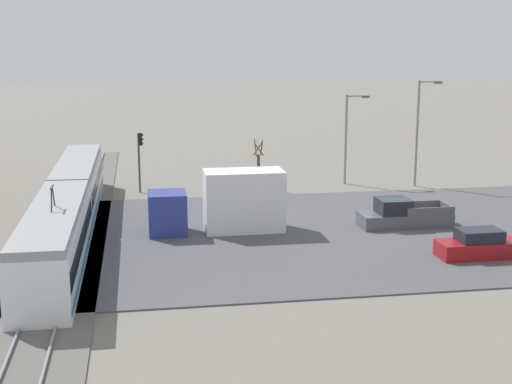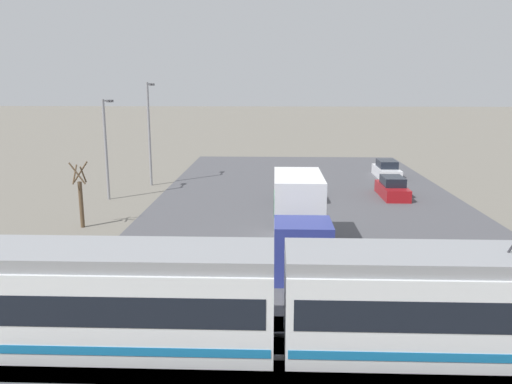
{
  "view_description": "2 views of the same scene",
  "coord_description": "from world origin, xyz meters",
  "px_view_note": "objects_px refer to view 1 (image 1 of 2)",
  "views": [
    {
      "loc": [
        -40.94,
        15.63,
        11.56
      ],
      "look_at": [
        -1.11,
        8.97,
        2.98
      ],
      "focal_mm": 50.0,
      "sensor_mm": 36.0,
      "label": 1
    },
    {
      "loc": [
        2.56,
        34.52,
        8.35
      ],
      "look_at": [
        3.43,
        10.17,
        3.08
      ],
      "focal_mm": 35.0,
      "sensor_mm": 36.0,
      "label": 2
    }
  ],
  "objects_px": {
    "traffic_light_pole": "(140,154)",
    "street_lamp_mid_block": "(420,126)",
    "sedan_car_0": "(479,246)",
    "street_tree": "(258,167)",
    "light_rail_tram": "(69,207)",
    "pickup_truck": "(403,216)",
    "street_lamp_near_crossing": "(349,132)",
    "box_truck": "(226,203)"
  },
  "relations": [
    {
      "from": "traffic_light_pole",
      "to": "street_lamp_mid_block",
      "type": "distance_m",
      "value": 22.26
    },
    {
      "from": "sedan_car_0",
      "to": "street_tree",
      "type": "distance_m",
      "value": 22.07
    },
    {
      "from": "light_rail_tram",
      "to": "street_tree",
      "type": "height_order",
      "value": "light_rail_tram"
    },
    {
      "from": "traffic_light_pole",
      "to": "street_tree",
      "type": "distance_m",
      "value": 9.34
    },
    {
      "from": "light_rail_tram",
      "to": "street_tree",
      "type": "xyz_separation_m",
      "value": [
        11.58,
        -13.65,
        0.12
      ]
    },
    {
      "from": "sedan_car_0",
      "to": "street_tree",
      "type": "relative_size",
      "value": 1.13
    },
    {
      "from": "pickup_truck",
      "to": "street_lamp_near_crossing",
      "type": "xyz_separation_m",
      "value": [
        14.19,
        -0.6,
        3.51
      ]
    },
    {
      "from": "pickup_truck",
      "to": "street_lamp_near_crossing",
      "type": "relative_size",
      "value": 0.79
    },
    {
      "from": "sedan_car_0",
      "to": "light_rail_tram",
      "type": "bearing_deg",
      "value": -111.31
    },
    {
      "from": "street_tree",
      "to": "street_lamp_near_crossing",
      "type": "relative_size",
      "value": 0.54
    },
    {
      "from": "street_tree",
      "to": "box_truck",
      "type": "bearing_deg",
      "value": 161.6
    },
    {
      "from": "pickup_truck",
      "to": "street_tree",
      "type": "height_order",
      "value": "street_tree"
    },
    {
      "from": "street_lamp_mid_block",
      "to": "street_tree",
      "type": "bearing_deg",
      "value": 85.36
    },
    {
      "from": "sedan_car_0",
      "to": "street_lamp_near_crossing",
      "type": "xyz_separation_m",
      "value": [
        21.11,
        1.05,
        3.56
      ]
    },
    {
      "from": "light_rail_tram",
      "to": "pickup_truck",
      "type": "height_order",
      "value": "light_rail_tram"
    },
    {
      "from": "box_truck",
      "to": "traffic_light_pole",
      "type": "bearing_deg",
      "value": 21.58
    },
    {
      "from": "pickup_truck",
      "to": "traffic_light_pole",
      "type": "height_order",
      "value": "traffic_light_pole"
    },
    {
      "from": "street_tree",
      "to": "street_lamp_mid_block",
      "type": "height_order",
      "value": "street_lamp_mid_block"
    },
    {
      "from": "light_rail_tram",
      "to": "street_lamp_near_crossing",
      "type": "relative_size",
      "value": 4.13
    },
    {
      "from": "street_lamp_mid_block",
      "to": "box_truck",
      "type": "bearing_deg",
      "value": 124.12
    },
    {
      "from": "light_rail_tram",
      "to": "box_truck",
      "type": "height_order",
      "value": "light_rail_tram"
    },
    {
      "from": "street_lamp_near_crossing",
      "to": "traffic_light_pole",
      "type": "bearing_deg",
      "value": 92.43
    },
    {
      "from": "pickup_truck",
      "to": "traffic_light_pole",
      "type": "xyz_separation_m",
      "value": [
        13.47,
        16.25,
        2.28
      ]
    },
    {
      "from": "box_truck",
      "to": "street_lamp_near_crossing",
      "type": "relative_size",
      "value": 1.13
    },
    {
      "from": "sedan_car_0",
      "to": "street_tree",
      "type": "height_order",
      "value": "street_tree"
    },
    {
      "from": "box_truck",
      "to": "street_lamp_near_crossing",
      "type": "height_order",
      "value": "street_lamp_near_crossing"
    },
    {
      "from": "light_rail_tram",
      "to": "traffic_light_pole",
      "type": "distance_m",
      "value": 12.57
    },
    {
      "from": "street_tree",
      "to": "street_lamp_mid_block",
      "type": "relative_size",
      "value": 0.46
    },
    {
      "from": "box_truck",
      "to": "pickup_truck",
      "type": "relative_size",
      "value": 1.43
    },
    {
      "from": "pickup_truck",
      "to": "street_tree",
      "type": "distance_m",
      "value": 15.11
    },
    {
      "from": "box_truck",
      "to": "street_tree",
      "type": "relative_size",
      "value": 2.09
    },
    {
      "from": "box_truck",
      "to": "pickup_truck",
      "type": "xyz_separation_m",
      "value": [
        -0.71,
        -11.2,
        -1.05
      ]
    },
    {
      "from": "street_lamp_near_crossing",
      "to": "pickup_truck",
      "type": "bearing_deg",
      "value": 177.57
    },
    {
      "from": "light_rail_tram",
      "to": "sedan_car_0",
      "type": "relative_size",
      "value": 6.77
    },
    {
      "from": "pickup_truck",
      "to": "sedan_car_0",
      "type": "bearing_deg",
      "value": -166.58
    },
    {
      "from": "box_truck",
      "to": "street_tree",
      "type": "xyz_separation_m",
      "value": [
        12.64,
        -4.2,
        -0.01
      ]
    },
    {
      "from": "sedan_car_0",
      "to": "traffic_light_pole",
      "type": "height_order",
      "value": "traffic_light_pole"
    },
    {
      "from": "pickup_truck",
      "to": "street_lamp_mid_block",
      "type": "height_order",
      "value": "street_lamp_mid_block"
    },
    {
      "from": "pickup_truck",
      "to": "traffic_light_pole",
      "type": "distance_m",
      "value": 21.23
    },
    {
      "from": "pickup_truck",
      "to": "street_tree",
      "type": "bearing_deg",
      "value": 27.67
    },
    {
      "from": "sedan_car_0",
      "to": "box_truck",
      "type": "bearing_deg",
      "value": -120.71
    },
    {
      "from": "box_truck",
      "to": "street_tree",
      "type": "distance_m",
      "value": 13.32
    }
  ]
}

